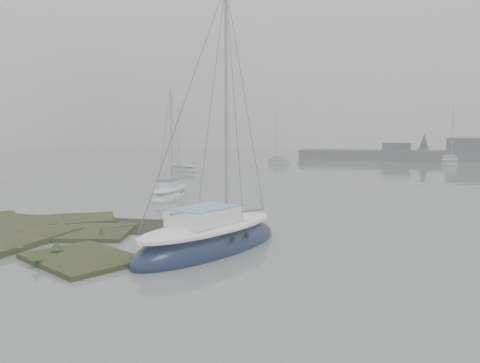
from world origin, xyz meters
name	(u,v)px	position (x,y,z in m)	size (l,w,h in m)	color
ground	(284,176)	(0.00, 30.00, 0.00)	(160.00, 160.00, 0.00)	slate
sailboat_main	(210,241)	(3.71, 1.98, 0.29)	(4.24, 7.05, 9.45)	#111C38
sailboat_white	(169,195)	(-3.25, 12.89, 0.22)	(2.53, 5.21, 7.05)	silver
sailboat_far_a	(183,169)	(-11.20, 31.92, 0.22)	(5.05, 4.49, 7.21)	#A9AEB4
sailboat_far_b	(450,163)	(16.44, 51.83, 0.24)	(3.30, 5.78, 7.75)	#A7AEB1
sailboat_far_c	(279,162)	(-4.29, 46.21, 0.20)	(4.63, 4.11, 6.61)	#B9BFC4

